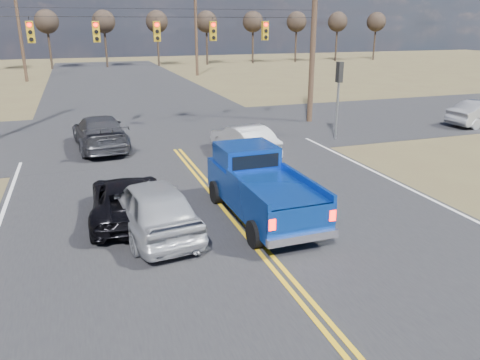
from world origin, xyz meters
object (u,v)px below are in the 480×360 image
object	(u,v)px
silver_suv	(152,206)
black_suv	(126,199)
pickup_truck	(260,187)
dgrey_car_queue	(100,132)
white_car_queue	(244,140)

from	to	relation	value
silver_suv	black_suv	xyz separation A→B (m)	(-0.59, 1.27, -0.17)
pickup_truck	black_suv	distance (m)	4.10
pickup_truck	dgrey_car_queue	distance (m)	11.06
pickup_truck	silver_suv	world-z (taller)	pickup_truck
black_suv	silver_suv	bearing A→B (deg)	119.32
pickup_truck	white_car_queue	world-z (taller)	pickup_truck
pickup_truck	white_car_queue	bearing A→B (deg)	73.42
black_suv	white_car_queue	size ratio (longest dim) A/B	1.05
pickup_truck	dgrey_car_queue	bearing A→B (deg)	111.05
black_suv	pickup_truck	bearing A→B (deg)	167.26
dgrey_car_queue	white_car_queue	bearing A→B (deg)	146.35
pickup_truck	black_suv	bearing A→B (deg)	161.59
silver_suv	pickup_truck	bearing A→B (deg)	173.77
black_suv	dgrey_car_queue	size ratio (longest dim) A/B	0.82
pickup_truck	dgrey_car_queue	xyz separation A→B (m)	(-4.17, 10.24, -0.18)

